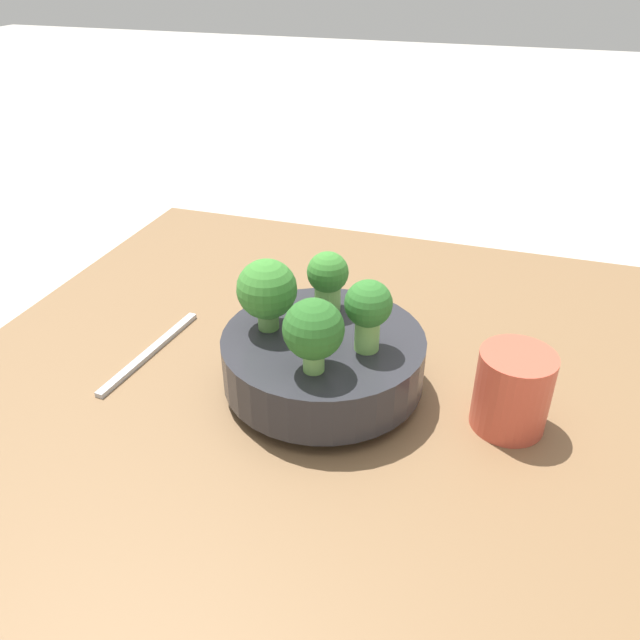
{
  "coord_description": "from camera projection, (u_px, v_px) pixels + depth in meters",
  "views": [
    {
      "loc": [
        0.51,
        0.16,
        0.46
      ],
      "look_at": [
        -0.01,
        -0.0,
        0.13
      ],
      "focal_mm": 35.0,
      "sensor_mm": 36.0,
      "label": 1
    }
  ],
  "objects": [
    {
      "name": "cup",
      "position": [
        512.0,
        391.0,
        0.62
      ],
      "size": [
        0.07,
        0.07,
        0.09
      ],
      "color": "#C64C38",
      "rests_on": "table"
    },
    {
      "name": "broccoli_floret_back",
      "position": [
        369.0,
        307.0,
        0.61
      ],
      "size": [
        0.05,
        0.05,
        0.08
      ],
      "color": "#7AB256",
      "rests_on": "bowl"
    },
    {
      "name": "broccoli_floret_left",
      "position": [
        328.0,
        278.0,
        0.68
      ],
      "size": [
        0.05,
        0.05,
        0.07
      ],
      "color": "#7AB256",
      "rests_on": "bowl"
    },
    {
      "name": "table",
      "position": [
        321.0,
        406.0,
        0.69
      ],
      "size": [
        0.88,
        0.86,
        0.04
      ],
      "color": "brown",
      "rests_on": "ground_plane"
    },
    {
      "name": "broccoli_floret_right",
      "position": [
        313.0,
        331.0,
        0.58
      ],
      "size": [
        0.06,
        0.06,
        0.08
      ],
      "color": "#7AB256",
      "rests_on": "bowl"
    },
    {
      "name": "fork",
      "position": [
        150.0,
        352.0,
        0.74
      ],
      "size": [
        0.18,
        0.03,
        0.01
      ],
      "color": "#B2B2B7",
      "rests_on": "table"
    },
    {
      "name": "broccoli_floret_front",
      "position": [
        267.0,
        290.0,
        0.64
      ],
      "size": [
        0.06,
        0.06,
        0.08
      ],
      "color": "#609347",
      "rests_on": "bowl"
    },
    {
      "name": "ground_plane",
      "position": [
        321.0,
        419.0,
        0.7
      ],
      "size": [
        6.0,
        6.0,
        0.0
      ],
      "primitive_type": "plane",
      "color": "#ADA89E"
    },
    {
      "name": "bowl",
      "position": [
        320.0,
        359.0,
        0.67
      ],
      "size": [
        0.22,
        0.22,
        0.07
      ],
      "color": "#28282D",
      "rests_on": "table"
    }
  ]
}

